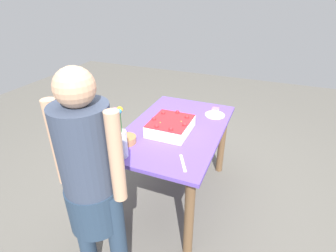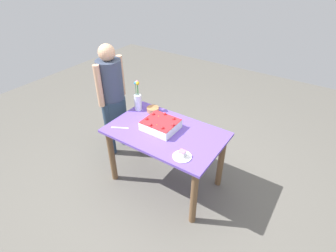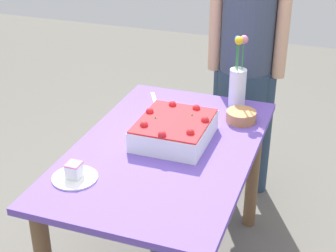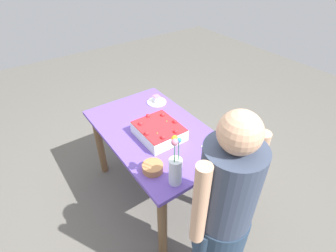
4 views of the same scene
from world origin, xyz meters
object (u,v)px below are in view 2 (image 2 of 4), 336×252
cake_knife (120,128)px  sheet_cake (161,125)px  flower_vase (138,100)px  person_standing (112,94)px  fruit_bowl (153,109)px  serving_plate_with_slice (182,155)px

cake_knife → sheet_cake: bearing=4.2°
flower_vase → person_standing: bearing=-174.4°
sheet_cake → person_standing: person_standing is taller
cake_knife → person_standing: (-0.47, 0.39, 0.11)m
fruit_bowl → flower_vase: bearing=-160.2°
sheet_cake → fruit_bowl: bearing=139.8°
flower_vase → sheet_cake: bearing=-21.5°
sheet_cake → flower_vase: bearing=158.5°
cake_knife → person_standing: bearing=112.4°
sheet_cake → flower_vase: flower_vase is taller
cake_knife → fruit_bowl: size_ratio=1.33×
cake_knife → fruit_bowl: fruit_bowl is taller
sheet_cake → serving_plate_with_slice: bearing=-31.4°
serving_plate_with_slice → fruit_bowl: serving_plate_with_slice is taller
fruit_bowl → person_standing: person_standing is taller
serving_plate_with_slice → person_standing: person_standing is taller
flower_vase → person_standing: person_standing is taller
sheet_cake → person_standing: (-0.85, 0.14, 0.06)m
flower_vase → person_standing: 0.39m
sheet_cake → serving_plate_with_slice: sheet_cake is taller
sheet_cake → person_standing: size_ratio=0.24×
sheet_cake → cake_knife: 0.45m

